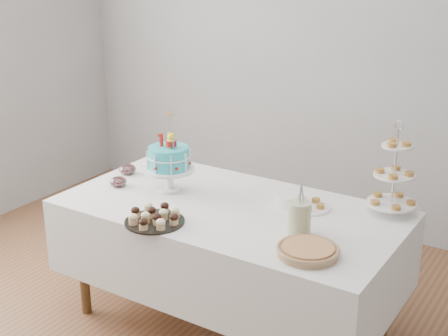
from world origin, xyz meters
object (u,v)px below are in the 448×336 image
Objects in this scene: birthday_cake at (169,170)px; jam_bowl_b at (127,169)px; pastry_plate at (308,205)px; jam_bowl_a at (118,182)px; tiered_stand at (394,176)px; plate_stack at (291,200)px; cupcake_tray at (154,216)px; table at (230,243)px; pie at (308,250)px; utensil_pitcher at (299,217)px.

birthday_cake is 0.42m from jam_bowl_b.
pastry_plate is 2.40× the size of jam_bowl_a.
tiered_stand is 1.63m from jam_bowl_a.
tiered_stand is at bearing 21.51° from plate_stack.
cupcake_tray is at bearing -130.11° from plate_stack.
jam_bowl_b is (-1.22, -0.12, 0.01)m from pastry_plate.
cupcake_tray is 1.29× the size of pastry_plate.
cupcake_tray is (-0.22, -0.40, 0.26)m from table.
tiered_stand is at bearing 38.23° from cupcake_tray.
plate_stack is at bearing 16.31° from jam_bowl_a.
pie is at bearing -55.66° from plate_stack.
pie is at bearing -32.04° from utensil_pitcher.
pastry_plate is at bearing 10.43° from plate_stack.
birthday_cake is at bearing -166.07° from pastry_plate.
tiered_stand is (1.23, 0.39, 0.09)m from birthday_cake.
jam_bowl_a reaches higher than pie.
table is 0.88m from jam_bowl_b.
utensil_pitcher is (-0.14, 0.19, 0.07)m from pie.
pie is 1.38m from jam_bowl_a.
tiered_stand is at bearing 26.75° from table.
birthday_cake reaches higher than jam_bowl_b.
tiered_stand is 0.58m from plate_stack.
pie is (1.06, -0.32, -0.10)m from birthday_cake.
cupcake_tray reaches higher than jam_bowl_b.
table is 0.59m from utensil_pitcher.
utensil_pitcher is (1.33, -0.21, 0.06)m from jam_bowl_b.
jam_bowl_a is at bearing 171.51° from pie.
cupcake_tray is 1.86× the size of plate_stack.
pie is at bearing -14.87° from birthday_cake.
pastry_plate is at bearing 15.80° from jam_bowl_a.
pie is 1.52m from jam_bowl_b.
tiered_stand is at bearing 80.48° from utensil_pitcher.
tiered_stand is 2.11× the size of pastry_plate.
table is 0.74m from pie.
pie is (0.63, -0.30, 0.25)m from table.
jam_bowl_a is 0.94× the size of jam_bowl_b.
cupcake_tray is 0.86m from pastry_plate.
pie is 2.74× the size of jam_bowl_b.
jam_bowl_b reaches higher than table.
plate_stack is 1.13m from jam_bowl_b.
cupcake_tray is 1.31m from tiered_stand.
cupcake_tray is 0.79m from jam_bowl_b.
birthday_cake is 2.71× the size of plate_stack.
birthday_cake is 0.93m from utensil_pitcher.
pie is at bearing 6.40° from cupcake_tray.
tiered_stand is 0.61m from utensil_pitcher.
plate_stack is 1.67× the size of jam_bowl_a.
tiered_stand is 3.03× the size of plate_stack.
table is 0.56m from birthday_cake.
birthday_cake is at bearing 117.29° from cupcake_tray.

